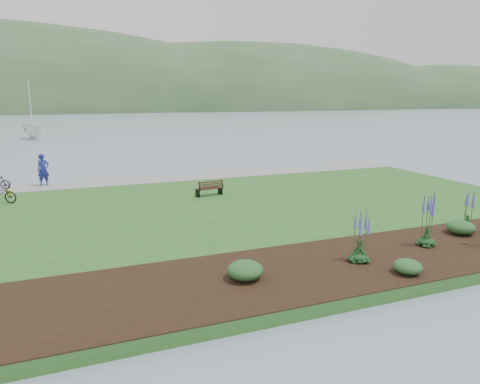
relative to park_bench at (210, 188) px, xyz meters
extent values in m
plane|color=gray|center=(-0.77, -1.23, -0.84)|extent=(600.00, 600.00, 0.00)
cube|color=#25591F|center=(-0.77, -3.23, -0.64)|extent=(34.00, 20.00, 0.40)
cube|color=gray|center=(-0.77, 5.67, -0.43)|extent=(34.00, 2.20, 0.03)
cube|color=black|center=(2.23, -11.03, -0.42)|extent=(24.00, 4.40, 0.04)
cube|color=black|center=(-0.02, 0.09, -0.04)|extent=(1.49, 0.73, 0.04)
cube|color=black|center=(0.03, -0.17, 0.23)|extent=(1.43, 0.37, 0.45)
cube|color=black|center=(-0.70, -0.02, -0.25)|extent=(0.13, 0.49, 0.39)
cube|color=black|center=(0.67, 0.21, -0.25)|extent=(0.13, 0.49, 0.39)
imported|color=navy|center=(-8.72, 6.27, 0.71)|extent=(1.00, 0.87, 2.31)
imported|color=silver|center=(-12.22, 44.39, -0.84)|extent=(11.98, 12.10, 25.51)
cube|color=gold|center=(-10.45, 4.23, -0.30)|extent=(0.23, 0.30, 0.28)
ellipsoid|color=#123316|center=(1.75, -11.12, -0.25)|extent=(0.62, 0.62, 0.31)
cone|color=#48449E|center=(1.75, -11.12, 0.69)|extent=(0.40, 0.40, 1.57)
ellipsoid|color=#123316|center=(4.98, -10.73, -0.25)|extent=(0.62, 0.62, 0.31)
cone|color=#48449E|center=(4.98, -10.73, 0.90)|extent=(0.40, 0.40, 2.00)
ellipsoid|color=#123316|center=(7.87, -9.91, -0.25)|extent=(0.62, 0.62, 0.31)
cone|color=#48449E|center=(7.87, -9.91, 0.73)|extent=(0.36, 0.36, 1.65)
ellipsoid|color=#1E4C21|center=(-2.29, -11.09, -0.13)|extent=(1.08, 1.08, 0.54)
ellipsoid|color=#1E4C21|center=(2.54, -12.49, -0.19)|extent=(0.87, 0.87, 0.43)
ellipsoid|color=#1E4C21|center=(7.29, -10.14, -0.14)|extent=(1.07, 1.07, 0.54)
camera|label=1|loc=(-6.70, -22.16, 4.91)|focal=32.00mm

